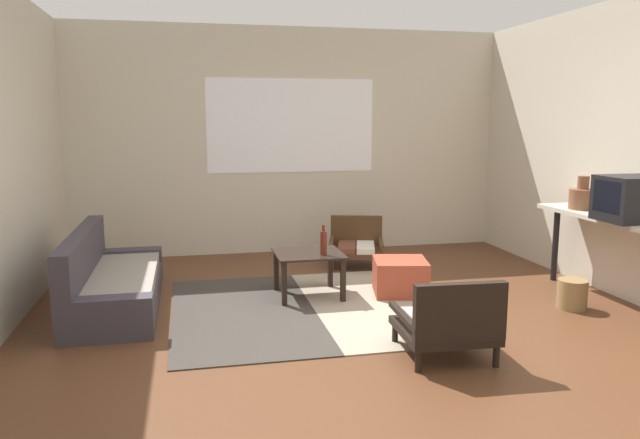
{
  "coord_description": "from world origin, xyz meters",
  "views": [
    {
      "loc": [
        -1.22,
        -4.24,
        1.62
      ],
      "look_at": [
        -0.15,
        0.71,
        0.78
      ],
      "focal_mm": 33.8,
      "sensor_mm": 36.0,
      "label": 1
    }
  ],
  "objects": [
    {
      "name": "armchair_by_window",
      "position": [
        0.58,
        2.14,
        0.24
      ],
      "size": [
        0.72,
        0.71,
        0.53
      ],
      "color": "#472D19",
      "rests_on": "ground"
    },
    {
      "name": "wicker_basket",
      "position": [
        1.98,
        0.2,
        0.13
      ],
      "size": [
        0.25,
        0.25,
        0.26
      ],
      "primitive_type": "cylinder",
      "color": "olive",
      "rests_on": "ground"
    },
    {
      "name": "far_wall_with_window",
      "position": [
        0.0,
        3.06,
        1.35
      ],
      "size": [
        5.6,
        0.13,
        2.7
      ],
      "color": "beige",
      "rests_on": "ground"
    },
    {
      "name": "clay_vase",
      "position": [
        2.37,
        0.71,
        0.9
      ],
      "size": [
        0.24,
        0.24,
        0.31
      ],
      "color": "brown",
      "rests_on": "console_shelf"
    },
    {
      "name": "glass_bottle",
      "position": [
        -0.07,
        0.92,
        0.53
      ],
      "size": [
        0.06,
        0.06,
        0.28
      ],
      "color": "#5B2319",
      "rests_on": "coffee_table"
    },
    {
      "name": "console_shelf",
      "position": [
        2.37,
        0.25,
        0.7
      ],
      "size": [
        0.39,
        1.77,
        0.78
      ],
      "color": "beige",
      "rests_on": "ground"
    },
    {
      "name": "ground_plane",
      "position": [
        0.0,
        0.0,
        0.0
      ],
      "size": [
        7.8,
        7.8,
        0.0
      ],
      "primitive_type": "plane",
      "color": "#56331E"
    },
    {
      "name": "armchair_striped_foreground",
      "position": [
        0.46,
        -0.6,
        0.26
      ],
      "size": [
        0.65,
        0.65,
        0.59
      ],
      "color": "black",
      "rests_on": "ground"
    },
    {
      "name": "crt_television",
      "position": [
        2.37,
        0.03,
        0.97
      ],
      "size": [
        0.53,
        0.43,
        0.38
      ],
      "color": "black",
      "rests_on": "console_shelf"
    },
    {
      "name": "coffee_table",
      "position": [
        -0.18,
        1.04,
        0.34
      ],
      "size": [
        0.61,
        0.58,
        0.42
      ],
      "color": "black",
      "rests_on": "ground"
    },
    {
      "name": "area_rug",
      "position": [
        -0.22,
        0.68,
        0.01
      ],
      "size": [
        2.38,
        2.21,
        0.01
      ],
      "color": "#38332D",
      "rests_on": "ground"
    },
    {
      "name": "couch",
      "position": [
        -1.93,
        1.11,
        0.21
      ],
      "size": [
        0.7,
        1.89,
        0.67
      ],
      "color": "#38333D",
      "rests_on": "ground"
    },
    {
      "name": "ottoman_orange",
      "position": [
        0.67,
        0.93,
        0.17
      ],
      "size": [
        0.57,
        0.57,
        0.33
      ],
      "primitive_type": "cube",
      "rotation": [
        0.0,
        0.0,
        -0.21
      ],
      "color": "#993D28",
      "rests_on": "ground"
    }
  ]
}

